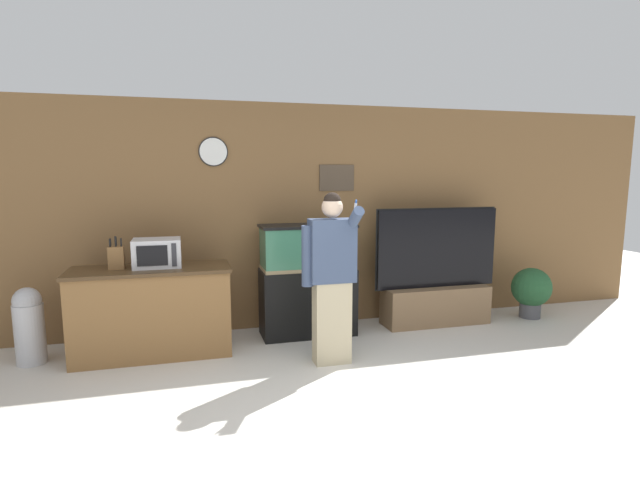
{
  "coord_description": "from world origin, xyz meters",
  "views": [
    {
      "loc": [
        -1.12,
        -3.0,
        1.81
      ],
      "look_at": [
        0.19,
        1.76,
        1.05
      ],
      "focal_mm": 28.0,
      "sensor_mm": 36.0,
      "label": 1
    }
  ],
  "objects": [
    {
      "name": "ground_plane",
      "position": [
        0.0,
        0.0,
        0.0
      ],
      "size": [
        18.0,
        18.0,
        0.0
      ],
      "primitive_type": "plane",
      "color": "beige"
    },
    {
      "name": "counter_island",
      "position": [
        -1.45,
        2.1,
        0.45
      ],
      "size": [
        1.54,
        0.64,
        0.89
      ],
      "color": "brown",
      "rests_on": "ground_plane"
    },
    {
      "name": "microwave",
      "position": [
        -1.38,
        2.14,
        1.03
      ],
      "size": [
        0.46,
        0.35,
        0.28
      ],
      "color": "silver",
      "rests_on": "counter_island"
    },
    {
      "name": "knife_block",
      "position": [
        -1.76,
        2.12,
        1.0
      ],
      "size": [
        0.15,
        0.11,
        0.32
      ],
      "color": "brown",
      "rests_on": "counter_island"
    },
    {
      "name": "aquarium_on_stand",
      "position": [
        0.2,
        2.31,
        0.63
      ],
      "size": [
        1.05,
        0.46,
        1.25
      ],
      "color": "black",
      "rests_on": "ground_plane"
    },
    {
      "name": "tv_on_stand",
      "position": [
        1.79,
        2.29,
        0.41
      ],
      "size": [
        1.55,
        0.4,
        1.41
      ],
      "color": "brown",
      "rests_on": "ground_plane"
    },
    {
      "name": "trash_bin",
      "position": [
        -2.57,
        2.16,
        0.38
      ],
      "size": [
        0.27,
        0.27,
        0.74
      ],
      "color": "#B7B7BC",
      "rests_on": "ground_plane"
    },
    {
      "name": "wall_back_paneled",
      "position": [
        -0.0,
        2.73,
        1.3
      ],
      "size": [
        10.0,
        0.08,
        2.6
      ],
      "color": "brown",
      "rests_on": "ground_plane"
    },
    {
      "name": "potted_plant",
      "position": [
        3.08,
        2.2,
        0.36
      ],
      "size": [
        0.49,
        0.49,
        0.64
      ],
      "color": "#4C4C51",
      "rests_on": "ground_plane"
    },
    {
      "name": "person_standing",
      "position": [
        0.21,
        1.41,
        0.85
      ],
      "size": [
        0.52,
        0.39,
        1.64
      ],
      "color": "#BCAD89",
      "rests_on": "ground_plane"
    }
  ]
}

